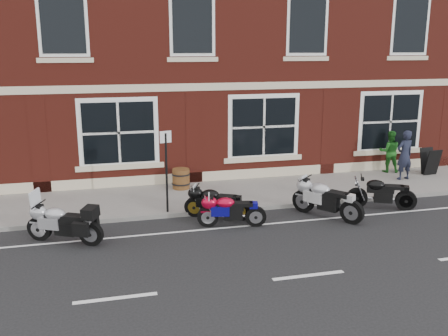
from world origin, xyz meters
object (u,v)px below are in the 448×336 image
Objects in this scene: moto_touring_silver at (63,221)px; barrel_planter at (181,179)px; moto_sport_red at (230,209)px; moto_naked_black at (380,192)px; moto_sport_silver at (326,198)px; parking_sign at (166,166)px; pedestrian_left at (405,155)px; pedestrian_right at (390,151)px; a_board_sign at (430,161)px; moto_sport_black at (216,202)px.

moto_touring_silver is 2.78× the size of barrel_planter.
moto_naked_black reaches higher than moto_sport_red.
moto_sport_red is 2.81m from moto_sport_silver.
parking_sign is at bearing -108.60° from barrel_planter.
moto_naked_black is at bearing -25.73° from moto_sport_silver.
pedestrian_left is 1.13× the size of pedestrian_right.
moto_sport_red is 7.65m from pedestrian_left.
a_board_sign is at bearing 171.43° from pedestrian_right.
a_board_sign is at bearing -6.29° from moto_sport_silver.
moto_touring_silver reaches higher than moto_sport_red.
moto_sport_silver reaches higher than moto_sport_red.
moto_sport_silver is at bearing -44.75° from barrel_planter.
parking_sign is (-0.78, -2.30, 1.02)m from barrel_planter.
moto_naked_black is 1.92× the size of a_board_sign.
moto_sport_red is 1.04× the size of pedestrian_left.
moto_sport_black is 3.11m from moto_sport_silver.
pedestrian_left is (4.28, 2.75, 0.43)m from moto_sport_silver.
pedestrian_right is (0.09, 1.09, -0.10)m from pedestrian_left.
moto_sport_black is 8.07m from pedestrian_right.
moto_touring_silver is 1.08× the size of moto_sport_black.
parking_sign is at bearing -175.11° from a_board_sign.
pedestrian_left is at bearing -45.86° from moto_sport_black.
moto_touring_silver reaches higher than a_board_sign.
moto_touring_silver is 0.98× the size of moto_sport_silver.
moto_sport_red is 1.06× the size of moto_sport_black.
moto_sport_black is 0.93× the size of moto_naked_black.
moto_sport_red is 0.98× the size of moto_naked_black.
pedestrian_right is 9.11m from parking_sign.
moto_sport_black is at bearing -79.68° from barrel_planter.
moto_sport_red is 0.77m from moto_sport_black.
moto_touring_silver is 13.14m from a_board_sign.
pedestrian_left is (7.32, 2.06, 0.51)m from moto_sport_black.
moto_sport_black is 1.77× the size of a_board_sign.
moto_sport_black is 9.01m from a_board_sign.
moto_sport_silver reaches higher than moto_naked_black.
parking_sign is at bearing 2.54° from pedestrian_left.
a_board_sign is at bearing -47.76° from moto_touring_silver.
moto_touring_silver is 4.14m from moto_sport_black.
parking_sign is at bearing 63.42° from moto_sport_red.
parking_sign is (-8.71, -2.62, 0.57)m from pedestrian_right.
pedestrian_left reaches higher than a_board_sign.
barrel_planter is 2.63m from parking_sign.
parking_sign is at bearing 37.63° from pedestrian_right.
pedestrian_left is 1.81× the size of a_board_sign.
pedestrian_right is at bearing -38.57° from moto_sport_black.
pedestrian_left is (7.10, 2.80, 0.52)m from moto_sport_red.
parking_sign reaches higher than moto_naked_black.
a_board_sign reaches higher than moto_naked_black.
pedestrian_right is at bearing -9.37° from moto_naked_black.
pedestrian_left is 8.76m from parking_sign.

